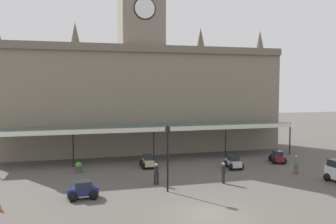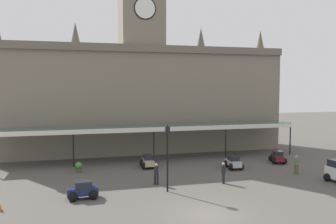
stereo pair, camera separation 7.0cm
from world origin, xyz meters
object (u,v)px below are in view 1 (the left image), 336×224
(car_beige_sedan, at_px, (148,162))
(pedestrian_near_entrance, at_px, (296,164))
(car_silver_sedan, at_px, (233,163))
(pedestrian_beside_cars, at_px, (156,173))
(pedestrian_crossing_forecourt, at_px, (223,172))
(planter_by_canopy, at_px, (79,167))
(car_navy_sedan, at_px, (83,191))
(victorian_lamppost, at_px, (168,150))
(car_maroon_sedan, at_px, (277,158))

(car_beige_sedan, height_order, pedestrian_near_entrance, pedestrian_near_entrance)
(car_beige_sedan, bearing_deg, car_silver_sedan, -17.72)
(pedestrian_beside_cars, bearing_deg, pedestrian_near_entrance, 0.13)
(car_beige_sedan, relative_size, pedestrian_near_entrance, 1.25)
(pedestrian_crossing_forecourt, distance_m, planter_by_canopy, 12.69)
(car_navy_sedan, relative_size, pedestrian_crossing_forecourt, 1.27)
(car_navy_sedan, distance_m, car_silver_sedan, 14.72)
(pedestrian_near_entrance, distance_m, planter_by_canopy, 18.99)
(pedestrian_beside_cars, bearing_deg, car_beige_sedan, 84.58)
(pedestrian_crossing_forecourt, relative_size, victorian_lamppost, 0.34)
(car_silver_sedan, relative_size, planter_by_canopy, 2.18)
(car_maroon_sedan, distance_m, pedestrian_crossing_forecourt, 10.02)
(car_maroon_sedan, relative_size, pedestrian_crossing_forecourt, 1.33)
(car_beige_sedan, distance_m, car_silver_sedan, 7.93)
(car_navy_sedan, bearing_deg, victorian_lamppost, 0.39)
(car_beige_sedan, bearing_deg, pedestrian_crossing_forecourt, -56.02)
(car_silver_sedan, relative_size, victorian_lamppost, 0.43)
(pedestrian_near_entrance, height_order, victorian_lamppost, victorian_lamppost)
(planter_by_canopy, bearing_deg, pedestrian_beside_cars, -43.13)
(car_beige_sedan, bearing_deg, pedestrian_near_entrance, -25.85)
(car_maroon_sedan, distance_m, victorian_lamppost, 14.84)
(pedestrian_crossing_forecourt, bearing_deg, planter_by_canopy, 149.46)
(victorian_lamppost, bearing_deg, planter_by_canopy, 129.75)
(pedestrian_beside_cars, height_order, planter_by_canopy, pedestrian_beside_cars)
(car_navy_sedan, bearing_deg, pedestrian_near_entrance, 6.50)
(car_silver_sedan, bearing_deg, pedestrian_near_entrance, -37.66)
(car_silver_sedan, bearing_deg, planter_by_canopy, 171.68)
(car_maroon_sedan, bearing_deg, pedestrian_beside_cars, -161.36)
(car_navy_sedan, xyz_separation_m, planter_by_canopy, (-0.18, 7.43, -0.01))
(pedestrian_near_entrance, bearing_deg, car_beige_sedan, 154.15)
(car_silver_sedan, height_order, victorian_lamppost, victorian_lamppost)
(car_navy_sedan, relative_size, planter_by_canopy, 2.20)
(car_beige_sedan, distance_m, planter_by_canopy, 6.33)
(pedestrian_near_entrance, height_order, pedestrian_crossing_forecourt, same)
(car_navy_sedan, relative_size, car_silver_sedan, 1.01)
(pedestrian_beside_cars, bearing_deg, car_navy_sedan, -160.08)
(car_navy_sedan, height_order, planter_by_canopy, car_navy_sedan)
(pedestrian_near_entrance, distance_m, pedestrian_crossing_forecourt, 7.37)
(pedestrian_beside_cars, bearing_deg, pedestrian_crossing_forecourt, -11.40)
(car_silver_sedan, bearing_deg, pedestrian_beside_cars, -157.36)
(pedestrian_crossing_forecourt, height_order, victorian_lamppost, victorian_lamppost)
(pedestrian_crossing_forecourt, distance_m, victorian_lamppost, 5.31)
(car_silver_sedan, distance_m, pedestrian_near_entrance, 5.50)
(car_beige_sedan, height_order, planter_by_canopy, car_beige_sedan)
(pedestrian_near_entrance, distance_m, pedestrian_beside_cars, 12.44)
(victorian_lamppost, bearing_deg, car_maroon_sedan, 26.51)
(pedestrian_beside_cars, xyz_separation_m, planter_by_canopy, (-5.77, 5.41, -0.42))
(car_navy_sedan, distance_m, pedestrian_beside_cars, 5.96)
(car_navy_sedan, bearing_deg, car_beige_sedan, 51.83)
(car_navy_sedan, height_order, victorian_lamppost, victorian_lamppost)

